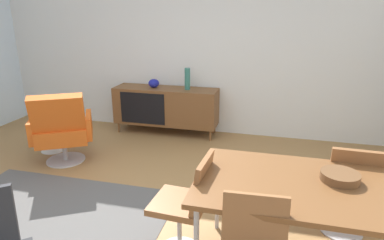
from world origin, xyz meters
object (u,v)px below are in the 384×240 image
dining_chair_near_window (187,202)px  dining_chair_back_right (349,187)px  sideboard (166,106)px  vase_cobalt (187,79)px  wooden_bowl_on_table (340,177)px  dining_table (314,190)px  side_table_round (50,128)px  vase_sculptural_dark (154,83)px  fruit_bowl (48,112)px  lounge_chair_red (61,128)px

dining_chair_near_window → dining_chair_back_right: bearing=24.5°
sideboard → vase_cobalt: (0.34, 0.00, 0.44)m
vase_cobalt → sideboard: bearing=-179.7°
sideboard → wooden_bowl_on_table: size_ratio=6.15×
vase_cobalt → dining_table: vase_cobalt is taller
vase_cobalt → side_table_round: 2.04m
sideboard → vase_sculptural_dark: 0.39m
dining_chair_back_right → side_table_round: bearing=164.6°
fruit_bowl → wooden_bowl_on_table: bearing=-23.0°
lounge_chair_red → fruit_bowl: bearing=142.2°
vase_cobalt → dining_table: 3.07m
vase_cobalt → dining_chair_back_right: 2.86m
vase_sculptural_dark → wooden_bowl_on_table: 3.40m
sideboard → fruit_bowl: (-1.30, -1.06, 0.12)m
dining_chair_back_right → dining_chair_near_window: bearing=-155.5°
side_table_round → dining_table: bearing=-25.6°
wooden_bowl_on_table → dining_chair_back_right: dining_chair_back_right is taller
vase_cobalt → vase_sculptural_dark: bearing=180.0°
sideboard → fruit_bowl: size_ratio=8.00×
sideboard → dining_table: size_ratio=1.00×
vase_sculptural_dark → lounge_chair_red: size_ratio=0.17×
dining_chair_near_window → side_table_round: dining_chair_near_window is taller
dining_chair_near_window → side_table_round: (-2.35, 1.55, -0.15)m
dining_table → side_table_round: 3.61m
dining_table → wooden_bowl_on_table: bearing=31.6°
vase_cobalt → lounge_chair_red: bearing=-132.1°
dining_table → lounge_chair_red: (-2.83, 1.24, -0.23)m
side_table_round → wooden_bowl_on_table: bearing=-23.0°
vase_cobalt → fruit_bowl: vase_cobalt is taller
dining_chair_back_right → fruit_bowl: 3.72m
dining_table → wooden_bowl_on_table: (0.17, 0.10, 0.07)m
sideboard → dining_table: 3.26m
dining_chair_back_right → side_table_round: 3.72m
dining_chair_near_window → lounge_chair_red: bearing=147.4°
dining_table → dining_chair_back_right: bearing=58.1°
sideboard → lounge_chair_red: bearing=-123.1°
dining_table → dining_chair_near_window: size_ratio=1.87×
vase_cobalt → wooden_bowl_on_table: vase_cobalt is taller
dining_chair_near_window → lounge_chair_red: (-1.94, 1.24, -0.00)m
vase_sculptural_dark → fruit_bowl: size_ratio=0.83×
dining_table → side_table_round: size_ratio=3.08×
dining_table → fruit_bowl: size_ratio=8.00×
vase_sculptural_dark → dining_chair_near_window: bearing=-64.8°
lounge_chair_red → dining_chair_near_window: bearing=-32.6°
dining_table → dining_chair_near_window: dining_chair_near_window is taller
vase_cobalt → side_table_round: vase_cobalt is taller
vase_sculptural_dark → fruit_bowl: bearing=-136.4°
dining_chair_near_window → wooden_bowl_on_table: bearing=5.8°
dining_chair_near_window → fruit_bowl: 2.82m
vase_cobalt → wooden_bowl_on_table: (1.76, -2.51, -0.11)m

